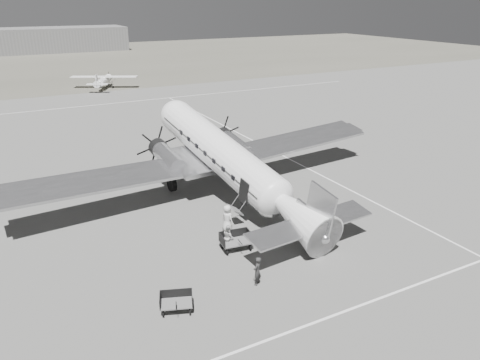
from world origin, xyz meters
name	(u,v)px	position (x,y,z in m)	size (l,w,h in m)	color
ground	(202,210)	(0.00, 0.00, 0.00)	(260.00, 260.00, 0.00)	slate
taxi_line_near	(320,321)	(0.00, -14.00, 0.01)	(60.00, 0.15, 0.01)	silver
taxi_line_right	(334,182)	(12.00, 0.00, 0.01)	(0.15, 80.00, 0.01)	silver
taxi_line_horizon	(89,106)	(0.00, 40.00, 0.01)	(90.00, 0.15, 0.01)	silver
grass_infield	(43,62)	(0.00, 95.00, 0.00)	(260.00, 90.00, 0.01)	#5A574C
hangar_main	(49,40)	(5.00, 120.00, 3.30)	(42.00, 14.00, 6.60)	slate
dc3_airliner	(227,161)	(2.63, 1.04, 3.01)	(31.65, 21.96, 6.03)	silver
light_plane_right	(104,82)	(5.03, 52.70, 1.16)	(11.15, 9.05, 2.31)	white
baggage_cart_near	(236,241)	(-0.39, -6.15, 0.55)	(1.95, 1.38, 1.10)	#5F5F5F
baggage_cart_far	(176,303)	(-5.72, -10.13, 0.47)	(1.67, 1.18, 0.94)	#5F5F5F
ground_crew	(257,271)	(-1.11, -9.96, 0.81)	(0.59, 0.39, 1.61)	#282828
ramp_agent	(228,237)	(-0.72, -5.78, 0.77)	(0.75, 0.58, 1.54)	#B2B3B0
passenger	(227,218)	(0.22, -3.73, 0.91)	(0.89, 0.58, 1.82)	silver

